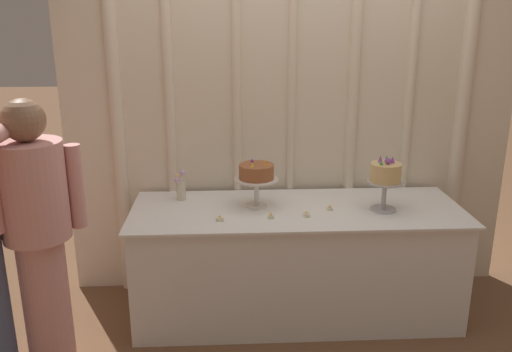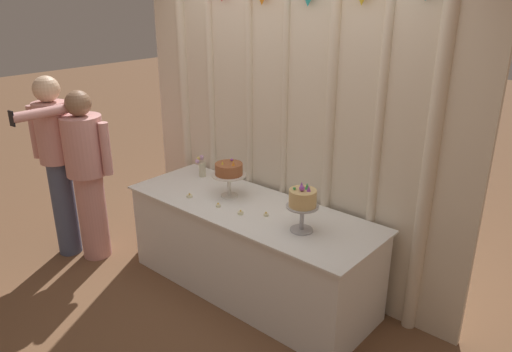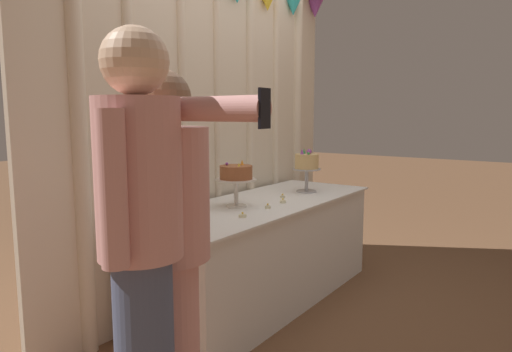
# 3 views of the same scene
# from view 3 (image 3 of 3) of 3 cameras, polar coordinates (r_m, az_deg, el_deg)

# --- Properties ---
(ground_plane) EXTENTS (24.00, 24.00, 0.00)m
(ground_plane) POSITION_cam_3_polar(r_m,az_deg,el_deg) (3.51, 2.20, -15.54)
(ground_plane) COLOR brown
(draped_curtain) EXTENTS (3.14, 0.16, 2.78)m
(draped_curtain) POSITION_cam_3_polar(r_m,az_deg,el_deg) (3.55, -4.98, 8.72)
(draped_curtain) COLOR beige
(draped_curtain) RESTS_ON ground_plane
(cake_table) EXTENTS (2.14, 0.77, 0.75)m
(cake_table) POSITION_cam_3_polar(r_m,az_deg,el_deg) (3.43, 0.81, -9.37)
(cake_table) COLOR white
(cake_table) RESTS_ON ground_plane
(cake_display_nearleft) EXTENTS (0.28, 0.28, 0.32)m
(cake_display_nearleft) POSITION_cam_3_polar(r_m,az_deg,el_deg) (3.12, -2.49, 0.10)
(cake_display_nearleft) COLOR silver
(cake_display_nearleft) RESTS_ON cake_table
(cake_display_nearright) EXTENTS (0.23, 0.23, 0.35)m
(cake_display_nearright) POSITION_cam_3_polar(r_m,az_deg,el_deg) (3.73, 6.32, 1.50)
(cake_display_nearright) COLOR #B2B2B7
(cake_display_nearright) RESTS_ON cake_table
(flower_vase) EXTENTS (0.08, 0.09, 0.21)m
(flower_vase) POSITION_cam_3_polar(r_m,az_deg,el_deg) (2.88, -11.14, -3.19)
(flower_vase) COLOR beige
(flower_vase) RESTS_ON cake_table
(tealight_far_left) EXTENTS (0.05, 0.05, 0.03)m
(tealight_far_left) POSITION_cam_3_polar(r_m,az_deg,el_deg) (2.84, -1.68, -4.96)
(tealight_far_left) COLOR beige
(tealight_far_left) RESTS_ON cake_table
(tealight_near_left) EXTENTS (0.04, 0.04, 0.04)m
(tealight_near_left) POSITION_cam_3_polar(r_m,az_deg,el_deg) (3.10, 1.46, -3.85)
(tealight_near_left) COLOR beige
(tealight_near_left) RESTS_ON cake_table
(tealight_near_right) EXTENTS (0.05, 0.05, 0.04)m
(tealight_near_right) POSITION_cam_3_polar(r_m,az_deg,el_deg) (3.29, 3.36, -3.18)
(tealight_near_right) COLOR beige
(tealight_near_right) RESTS_ON cake_table
(tealight_far_right) EXTENTS (0.04, 0.04, 0.03)m
(tealight_far_right) POSITION_cam_3_polar(r_m,az_deg,el_deg) (3.48, 3.32, -2.58)
(tealight_far_right) COLOR beige
(tealight_far_right) RESTS_ON cake_table
(guest_man_pink_jacket) EXTENTS (0.48, 0.46, 1.56)m
(guest_man_pink_jacket) POSITION_cam_3_polar(r_m,az_deg,el_deg) (1.90, -11.01, -9.02)
(guest_man_pink_jacket) COLOR #D6938E
(guest_man_pink_jacket) RESTS_ON ground_plane
(guest_girl_blue_dress) EXTENTS (0.42, 0.59, 1.67)m
(guest_girl_blue_dress) POSITION_cam_3_polar(r_m,az_deg,el_deg) (1.61, -13.91, -8.36)
(guest_girl_blue_dress) COLOR #4C5675
(guest_girl_blue_dress) RESTS_ON ground_plane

